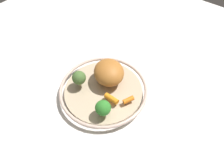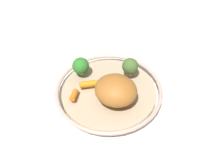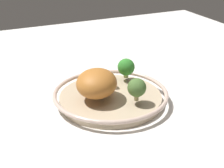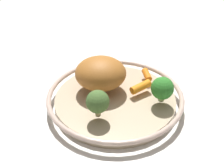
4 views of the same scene
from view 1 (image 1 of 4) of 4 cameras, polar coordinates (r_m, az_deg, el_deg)
name	(u,v)px [view 1 (image 1 of 4)]	position (r m, az deg, el deg)	size (l,w,h in m)	color
ground_plane	(104,93)	(0.81, -2.35, -2.64)	(1.84, 1.84, 0.00)	silver
serving_bowl	(103,90)	(0.79, -2.40, -1.81)	(0.34, 0.34, 0.04)	tan
roast_chicken_piece	(109,72)	(0.78, -0.87, 3.28)	(0.13, 0.11, 0.08)	#AA6528
baby_carrot_center	(111,99)	(0.74, -0.14, -4.08)	(0.02, 0.02, 0.06)	orange
baby_carrot_right	(128,100)	(0.74, 4.61, -4.43)	(0.02, 0.02, 0.04)	orange
broccoli_floret_large	(79,78)	(0.77, -9.19, 1.71)	(0.05, 0.05, 0.07)	tan
broccoli_floret_small	(103,108)	(0.69, -2.52, -6.70)	(0.05, 0.05, 0.06)	#93AD66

